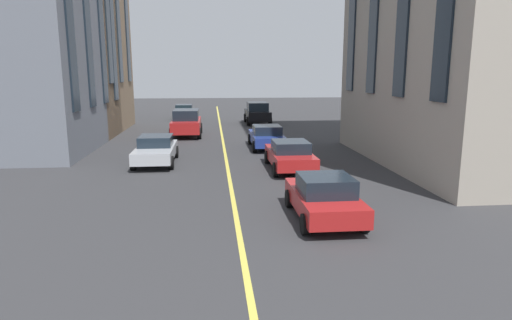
{
  "coord_description": "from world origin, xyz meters",
  "views": [
    {
      "loc": [
        0.58,
        0.7,
        4.44
      ],
      "look_at": [
        13.64,
        -0.61,
        1.83
      ],
      "focal_mm": 30.94,
      "sensor_mm": 36.0,
      "label": 1
    }
  ],
  "objects_px": {
    "car_red_parked_b": "(324,197)",
    "car_black_far": "(257,113)",
    "car_green_oncoming": "(184,111)",
    "car_red_parked_a": "(186,122)",
    "car_silver_near": "(156,149)",
    "car_blue_trailing": "(267,136)",
    "car_red_mid": "(290,155)"
  },
  "relations": [
    {
      "from": "car_red_mid",
      "to": "car_blue_trailing",
      "type": "xyz_separation_m",
      "value": [
        6.08,
        0.33,
        0.0
      ]
    },
    {
      "from": "car_red_parked_b",
      "to": "car_green_oncoming",
      "type": "height_order",
      "value": "car_red_parked_b"
    },
    {
      "from": "car_silver_near",
      "to": "car_green_oncoming",
      "type": "bearing_deg",
      "value": -0.25
    },
    {
      "from": "car_red_parked_b",
      "to": "car_black_far",
      "type": "xyz_separation_m",
      "value": [
        26.05,
        -0.64,
        0.27
      ]
    },
    {
      "from": "car_black_far",
      "to": "car_red_mid",
      "type": "height_order",
      "value": "car_black_far"
    },
    {
      "from": "car_red_parked_a",
      "to": "car_blue_trailing",
      "type": "bearing_deg",
      "value": -138.1
    },
    {
      "from": "car_red_parked_b",
      "to": "car_blue_trailing",
      "type": "relative_size",
      "value": 0.89
    },
    {
      "from": "car_green_oncoming",
      "to": "car_red_parked_a",
      "type": "xyz_separation_m",
      "value": [
        -12.22,
        -0.89,
        0.27
      ]
    },
    {
      "from": "car_red_parked_a",
      "to": "car_red_mid",
      "type": "relative_size",
      "value": 1.07
    },
    {
      "from": "car_red_parked_b",
      "to": "car_silver_near",
      "type": "height_order",
      "value": "car_red_parked_b"
    },
    {
      "from": "car_red_parked_a",
      "to": "car_silver_near",
      "type": "xyz_separation_m",
      "value": [
        -9.62,
        0.99,
        -0.27
      ]
    },
    {
      "from": "car_silver_near",
      "to": "car_red_mid",
      "type": "xyz_separation_m",
      "value": [
        -2.08,
        -6.36,
        0.0
      ]
    },
    {
      "from": "car_blue_trailing",
      "to": "car_red_parked_b",
      "type": "bearing_deg",
      "value": -179.43
    },
    {
      "from": "car_green_oncoming",
      "to": "car_red_parked_b",
      "type": "bearing_deg",
      "value": -168.93
    },
    {
      "from": "car_blue_trailing",
      "to": "car_silver_near",
      "type": "bearing_deg",
      "value": 123.54
    },
    {
      "from": "car_red_parked_b",
      "to": "car_black_far",
      "type": "relative_size",
      "value": 0.83
    },
    {
      "from": "car_green_oncoming",
      "to": "car_red_mid",
      "type": "height_order",
      "value": "same"
    },
    {
      "from": "car_black_far",
      "to": "car_green_oncoming",
      "type": "height_order",
      "value": "car_black_far"
    },
    {
      "from": "car_red_parked_a",
      "to": "car_red_mid",
      "type": "bearing_deg",
      "value": -155.33
    },
    {
      "from": "car_red_mid",
      "to": "car_red_parked_a",
      "type": "bearing_deg",
      "value": 24.67
    },
    {
      "from": "car_red_parked_a",
      "to": "car_silver_near",
      "type": "relative_size",
      "value": 1.07
    },
    {
      "from": "car_silver_near",
      "to": "car_blue_trailing",
      "type": "distance_m",
      "value": 7.24
    },
    {
      "from": "car_red_parked_b",
      "to": "car_red_parked_a",
      "type": "xyz_separation_m",
      "value": [
        18.8,
        5.17,
        0.27
      ]
    },
    {
      "from": "car_red_parked_b",
      "to": "car_red_mid",
      "type": "bearing_deg",
      "value": -1.6
    },
    {
      "from": "car_silver_near",
      "to": "car_blue_trailing",
      "type": "height_order",
      "value": "same"
    },
    {
      "from": "car_black_far",
      "to": "car_silver_near",
      "type": "relative_size",
      "value": 1.07
    },
    {
      "from": "car_black_far",
      "to": "car_silver_near",
      "type": "xyz_separation_m",
      "value": [
        -16.87,
        6.8,
        -0.27
      ]
    },
    {
      "from": "car_red_parked_b",
      "to": "car_silver_near",
      "type": "bearing_deg",
      "value": 33.87
    },
    {
      "from": "car_silver_near",
      "to": "car_blue_trailing",
      "type": "xyz_separation_m",
      "value": [
        4.0,
        -6.03,
        0.0
      ]
    },
    {
      "from": "car_red_parked_b",
      "to": "car_red_parked_a",
      "type": "relative_size",
      "value": 0.83
    },
    {
      "from": "car_red_parked_b",
      "to": "car_red_parked_a",
      "type": "distance_m",
      "value": 19.51
    },
    {
      "from": "car_red_parked_a",
      "to": "car_blue_trailing",
      "type": "xyz_separation_m",
      "value": [
        -5.62,
        -5.04,
        -0.27
      ]
    }
  ]
}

